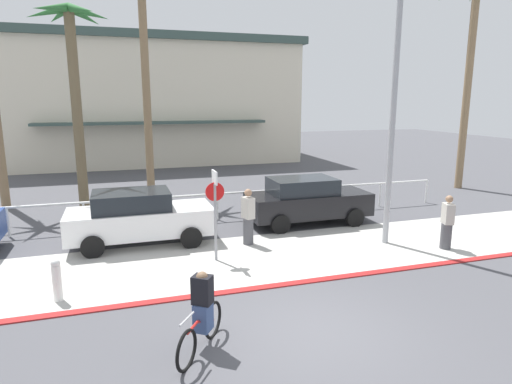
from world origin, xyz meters
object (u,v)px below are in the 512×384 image
at_px(bollard_0, 57,280).
at_px(pedestrian_0, 248,219).
at_px(pedestrian_1, 447,225).
at_px(streetlight_curb, 398,105).
at_px(car_black_2, 307,200).
at_px(stop_sign_bike_lane, 215,203).
at_px(cyclist_red_0, 202,314).
at_px(palm_tree_1, 73,67).
at_px(car_white_1, 139,217).
at_px(palm_tree_3, 471,47).
at_px(palm_tree_2, 143,35).

relative_size(bollard_0, pedestrian_0, 0.56).
distance_m(bollard_0, pedestrian_1, 10.76).
height_order(streetlight_curb, car_black_2, streetlight_curb).
xyz_separation_m(stop_sign_bike_lane, bollard_0, (-3.92, -1.43, -1.16)).
bearing_deg(cyclist_red_0, bollard_0, 133.31).
height_order(streetlight_curb, palm_tree_1, palm_tree_1).
distance_m(bollard_0, car_white_1, 4.13).
bearing_deg(palm_tree_3, bollard_0, -156.27).
height_order(palm_tree_3, pedestrian_0, palm_tree_3).
bearing_deg(car_white_1, car_black_2, 5.40).
bearing_deg(palm_tree_1, stop_sign_bike_lane, -56.55).
xyz_separation_m(palm_tree_1, pedestrian_1, (10.57, -6.78, -4.80)).
bearing_deg(pedestrian_1, palm_tree_1, 147.32).
bearing_deg(palm_tree_2, streetlight_curb, -56.78).
height_order(cyclist_red_0, pedestrian_1, pedestrian_1).
height_order(palm_tree_2, pedestrian_1, palm_tree_2).
bearing_deg(bollard_0, palm_tree_1, 88.51).
relative_size(palm_tree_3, car_black_2, 2.24).
xyz_separation_m(palm_tree_1, car_black_2, (7.71, -2.92, -4.69)).
bearing_deg(palm_tree_3, streetlight_curb, -141.91).
bearing_deg(streetlight_curb, pedestrian_0, 161.43).
height_order(palm_tree_1, pedestrian_0, palm_tree_1).
distance_m(stop_sign_bike_lane, pedestrian_1, 6.98).
xyz_separation_m(stop_sign_bike_lane, cyclist_red_0, (-1.21, -4.31, -0.98)).
xyz_separation_m(bollard_0, palm_tree_3, (18.05, 7.93, 6.39)).
distance_m(car_white_1, cyclist_red_0, 6.54).
bearing_deg(palm_tree_1, pedestrian_1, -32.68).
xyz_separation_m(palm_tree_2, cyclist_red_0, (-0.17, -13.86, -6.51)).
xyz_separation_m(palm_tree_2, pedestrian_1, (7.87, -10.66, -6.44)).
height_order(palm_tree_1, palm_tree_3, palm_tree_3).
height_order(stop_sign_bike_lane, palm_tree_2, palm_tree_2).
xyz_separation_m(stop_sign_bike_lane, car_white_1, (-1.95, 2.18, -0.81)).
xyz_separation_m(pedestrian_0, pedestrian_1, (5.57, -2.20, -0.06)).
xyz_separation_m(palm_tree_1, pedestrian_0, (5.00, -4.58, -4.74)).
bearing_deg(pedestrian_1, car_black_2, 126.58).
relative_size(car_black_2, pedestrian_1, 2.65).
bearing_deg(pedestrian_0, palm_tree_2, 105.22).
bearing_deg(car_white_1, palm_tree_2, 82.95).
distance_m(car_black_2, cyclist_red_0, 8.75).
relative_size(stop_sign_bike_lane, palm_tree_3, 0.26).
relative_size(bollard_0, palm_tree_1, 0.13).
bearing_deg(streetlight_curb, palm_tree_1, 146.86).
bearing_deg(cyclist_red_0, pedestrian_0, 65.37).
relative_size(stop_sign_bike_lane, car_white_1, 0.58).
bearing_deg(bollard_0, stop_sign_bike_lane, 20.03).
distance_m(palm_tree_1, palm_tree_2, 5.01).
distance_m(palm_tree_2, car_black_2, 10.57).
relative_size(cyclist_red_0, pedestrian_0, 0.85).
height_order(stop_sign_bike_lane, streetlight_curb, streetlight_curb).
bearing_deg(cyclist_red_0, palm_tree_2, 89.31).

